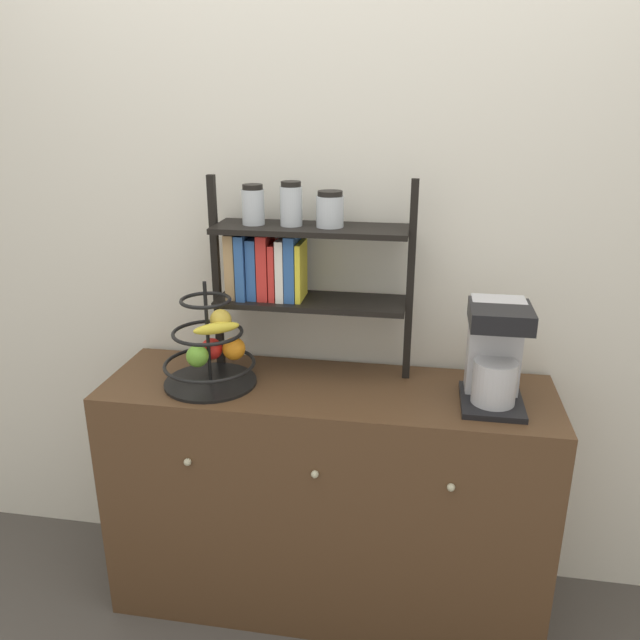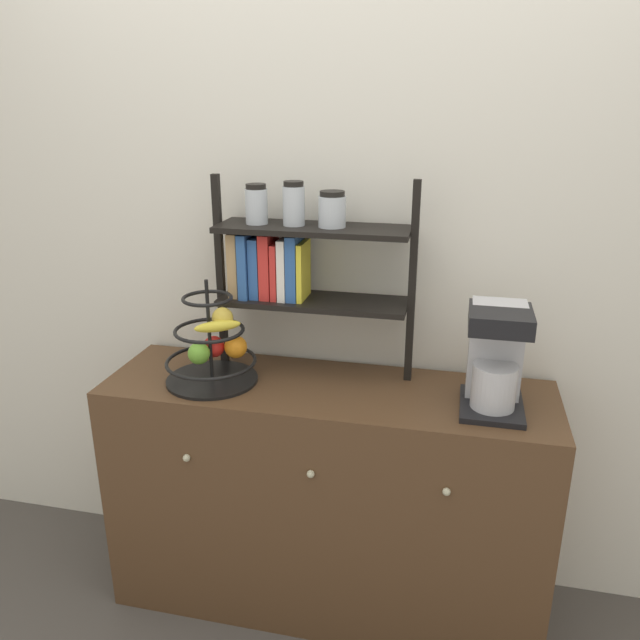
# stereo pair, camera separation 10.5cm
# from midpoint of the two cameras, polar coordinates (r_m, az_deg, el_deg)

# --- Properties ---
(ground_plane) EXTENTS (12.00, 12.00, 0.00)m
(ground_plane) POSITION_cam_midpoint_polar(r_m,az_deg,el_deg) (2.37, 0.69, -27.27)
(ground_plane) COLOR #47423D
(wall_back) EXTENTS (7.00, 0.05, 2.60)m
(wall_back) POSITION_cam_midpoint_polar(r_m,az_deg,el_deg) (2.14, 3.57, 7.96)
(wall_back) COLOR silver
(wall_back) RESTS_ON ground_plane
(sideboard) EXTENTS (1.47, 0.45, 0.84)m
(sideboard) POSITION_cam_midpoint_polar(r_m,az_deg,el_deg) (2.25, 1.95, -15.90)
(sideboard) COLOR #4C331E
(sideboard) RESTS_ON ground_plane
(coffee_maker) EXTENTS (0.19, 0.23, 0.32)m
(coffee_maker) POSITION_cam_midpoint_polar(r_m,az_deg,el_deg) (1.94, 17.27, -3.27)
(coffee_maker) COLOR black
(coffee_maker) RESTS_ON sideboard
(fruit_stand) EXTENTS (0.30, 0.30, 0.35)m
(fruit_stand) POSITION_cam_midpoint_polar(r_m,az_deg,el_deg) (2.06, -8.28, -2.61)
(fruit_stand) COLOR black
(fruit_stand) RESTS_ON sideboard
(shelf_hutch) EXTENTS (0.67, 0.20, 0.66)m
(shelf_hutch) POSITION_cam_midpoint_polar(r_m,az_deg,el_deg) (2.05, -1.29, 5.74)
(shelf_hutch) COLOR black
(shelf_hutch) RESTS_ON sideboard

